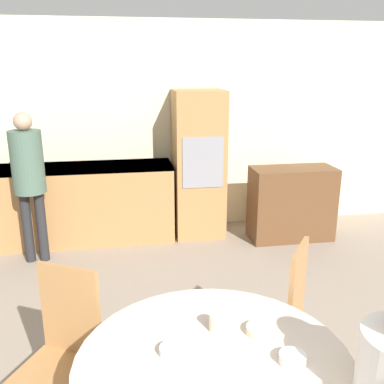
{
  "coord_description": "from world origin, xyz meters",
  "views": [
    {
      "loc": [
        -0.58,
        -0.03,
        2.08
      ],
      "look_at": [
        -0.06,
        3.11,
        1.12
      ],
      "focal_mm": 40.0,
      "sensor_mm": 36.0,
      "label": 1
    }
  ],
  "objects_px": {
    "person_standing": "(28,172)",
    "cup": "(217,322)",
    "bowl_near": "(172,351)",
    "chair_far_left": "(64,346)",
    "sideboard": "(291,203)",
    "bowl_far": "(260,330)",
    "oven_unit": "(198,164)",
    "bowl_centre": "(293,359)",
    "chair_far_right": "(282,309)"
  },
  "relations": [
    {
      "from": "person_standing",
      "to": "cup",
      "type": "bearing_deg",
      "value": -62.28
    },
    {
      "from": "sideboard",
      "to": "cup",
      "type": "height_order",
      "value": "sideboard"
    },
    {
      "from": "sideboard",
      "to": "person_standing",
      "type": "relative_size",
      "value": 0.62
    },
    {
      "from": "bowl_centre",
      "to": "sideboard",
      "type": "bearing_deg",
      "value": 67.73
    },
    {
      "from": "chair_far_right",
      "to": "bowl_near",
      "type": "height_order",
      "value": "chair_far_right"
    },
    {
      "from": "person_standing",
      "to": "bowl_centre",
      "type": "bearing_deg",
      "value": -60.42
    },
    {
      "from": "oven_unit",
      "to": "bowl_far",
      "type": "bearing_deg",
      "value": -94.69
    },
    {
      "from": "bowl_centre",
      "to": "bowl_far",
      "type": "relative_size",
      "value": 0.85
    },
    {
      "from": "chair_far_left",
      "to": "bowl_near",
      "type": "bearing_deg",
      "value": -10.06
    },
    {
      "from": "cup",
      "to": "bowl_near",
      "type": "bearing_deg",
      "value": -148.48
    },
    {
      "from": "cup",
      "to": "sideboard",
      "type": "bearing_deg",
      "value": 61.05
    },
    {
      "from": "sideboard",
      "to": "bowl_near",
      "type": "bearing_deg",
      "value": -121.28
    },
    {
      "from": "sideboard",
      "to": "bowl_far",
      "type": "xyz_separation_m",
      "value": [
        -1.36,
        -2.91,
        0.35
      ]
    },
    {
      "from": "chair_far_right",
      "to": "bowl_near",
      "type": "distance_m",
      "value": 1.03
    },
    {
      "from": "person_standing",
      "to": "bowl_far",
      "type": "height_order",
      "value": "person_standing"
    },
    {
      "from": "sideboard",
      "to": "chair_far_right",
      "type": "height_order",
      "value": "chair_far_right"
    },
    {
      "from": "cup",
      "to": "bowl_far",
      "type": "distance_m",
      "value": 0.22
    },
    {
      "from": "sideboard",
      "to": "cup",
      "type": "distance_m",
      "value": 3.27
    },
    {
      "from": "bowl_centre",
      "to": "oven_unit",
      "type": "bearing_deg",
      "value": 86.82
    },
    {
      "from": "bowl_near",
      "to": "chair_far_left",
      "type": "bearing_deg",
      "value": 141.25
    },
    {
      "from": "chair_far_left",
      "to": "bowl_near",
      "type": "height_order",
      "value": "chair_far_left"
    },
    {
      "from": "sideboard",
      "to": "bowl_near",
      "type": "distance_m",
      "value": 3.52
    },
    {
      "from": "chair_far_left",
      "to": "chair_far_right",
      "type": "xyz_separation_m",
      "value": [
        1.35,
        0.16,
        0.0
      ]
    },
    {
      "from": "bowl_centre",
      "to": "bowl_far",
      "type": "distance_m",
      "value": 0.25
    },
    {
      "from": "bowl_near",
      "to": "chair_far_right",
      "type": "bearing_deg",
      "value": 38.02
    },
    {
      "from": "sideboard",
      "to": "chair_far_right",
      "type": "distance_m",
      "value": 2.6
    },
    {
      "from": "chair_far_left",
      "to": "cup",
      "type": "xyz_separation_m",
      "value": [
        0.81,
        -0.3,
        0.26
      ]
    },
    {
      "from": "chair_far_right",
      "to": "cup",
      "type": "distance_m",
      "value": 0.76
    },
    {
      "from": "chair_far_right",
      "to": "bowl_far",
      "type": "height_order",
      "value": "chair_far_right"
    },
    {
      "from": "person_standing",
      "to": "bowl_near",
      "type": "distance_m",
      "value": 3.07
    },
    {
      "from": "person_standing",
      "to": "cup",
      "type": "xyz_separation_m",
      "value": [
        1.41,
        -2.68,
        -0.19
      ]
    },
    {
      "from": "chair_far_left",
      "to": "bowl_centre",
      "type": "bearing_deg",
      "value": -0.15
    },
    {
      "from": "cup",
      "to": "bowl_far",
      "type": "relative_size",
      "value": 0.62
    },
    {
      "from": "chair_far_left",
      "to": "sideboard",
      "type": "bearing_deg",
      "value": 75.53
    },
    {
      "from": "chair_far_left",
      "to": "person_standing",
      "type": "relative_size",
      "value": 0.62
    },
    {
      "from": "bowl_far",
      "to": "bowl_centre",
      "type": "bearing_deg",
      "value": -73.19
    },
    {
      "from": "oven_unit",
      "to": "bowl_near",
      "type": "bearing_deg",
      "value": -102.25
    },
    {
      "from": "oven_unit",
      "to": "person_standing",
      "type": "distance_m",
      "value": 1.96
    },
    {
      "from": "person_standing",
      "to": "bowl_far",
      "type": "bearing_deg",
      "value": -59.42
    },
    {
      "from": "sideboard",
      "to": "person_standing",
      "type": "distance_m",
      "value": 3.04
    },
    {
      "from": "chair_far_right",
      "to": "bowl_centre",
      "type": "height_order",
      "value": "chair_far_right"
    },
    {
      "from": "bowl_near",
      "to": "sideboard",
      "type": "bearing_deg",
      "value": 58.72
    },
    {
      "from": "oven_unit",
      "to": "bowl_centre",
      "type": "xyz_separation_m",
      "value": [
        -0.19,
        -3.49,
        -0.1
      ]
    },
    {
      "from": "bowl_far",
      "to": "chair_far_left",
      "type": "bearing_deg",
      "value": 160.48
    },
    {
      "from": "person_standing",
      "to": "oven_unit",
      "type": "bearing_deg",
      "value": 15.14
    },
    {
      "from": "sideboard",
      "to": "bowl_near",
      "type": "relative_size",
      "value": 8.11
    },
    {
      "from": "sideboard",
      "to": "person_standing",
      "type": "bearing_deg",
      "value": -176.87
    },
    {
      "from": "bowl_far",
      "to": "person_standing",
      "type": "bearing_deg",
      "value": 120.58
    },
    {
      "from": "sideboard",
      "to": "bowl_centre",
      "type": "height_order",
      "value": "sideboard"
    },
    {
      "from": "chair_far_right",
      "to": "bowl_far",
      "type": "distance_m",
      "value": 0.66
    }
  ]
}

